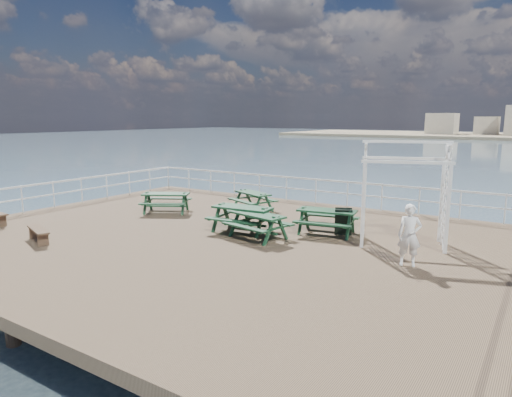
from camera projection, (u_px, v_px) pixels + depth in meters
The scene contains 11 objects.
ground at pixel (221, 241), 14.53m from camera, with size 18.00×14.00×0.30m, color brown.
railing at pixel (263, 198), 16.50m from camera, with size 17.77×13.76×1.10m.
picnic_table_a at pixel (166, 198), 18.11m from camera, with size 2.29×2.16×0.88m.
picnic_table_b at pixel (253, 197), 18.55m from camera, with size 2.09×1.91×0.83m.
picnic_table_c at pixel (258, 220), 14.27m from camera, with size 2.07×1.80×0.88m.
picnic_table_d at pixel (242, 213), 15.07m from camera, with size 2.10×1.76×0.95m.
picnic_table_e at pixel (327, 216), 14.77m from camera, with size 2.09×1.80×0.91m.
flat_bench_far at pixel (38, 232), 13.86m from camera, with size 1.46×0.79×0.41m.
trellis_arbor at pixel (404, 199), 13.37m from camera, with size 2.77×2.05×3.08m.
sandwich_board at pixel (343, 222), 14.61m from camera, with size 0.65×0.58×0.89m.
person at pixel (409, 235), 11.57m from camera, with size 0.58×0.38×1.59m, color white.
Camera 1 is at (8.60, -11.17, 3.76)m, focal length 32.00 mm.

